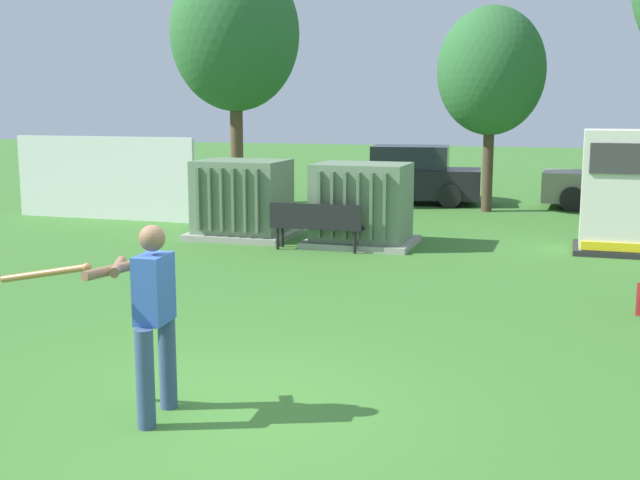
% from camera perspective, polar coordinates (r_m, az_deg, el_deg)
% --- Properties ---
extents(ground_plane, '(96.00, 96.00, 0.00)m').
position_cam_1_polar(ground_plane, '(7.54, -6.72, -11.90)').
color(ground_plane, '#3D752D').
extents(fence_panel, '(4.80, 0.12, 2.00)m').
position_cam_1_polar(fence_panel, '(20.13, -15.13, 4.29)').
color(fence_panel, white).
rests_on(fence_panel, ground).
extents(transformer_west, '(2.10, 1.70, 1.62)m').
position_cam_1_polar(transformer_west, '(16.80, -5.55, 2.85)').
color(transformer_west, '#9E9B93').
rests_on(transformer_west, ground).
extents(transformer_mid_west, '(2.10, 1.70, 1.62)m').
position_cam_1_polar(transformer_mid_west, '(15.82, 2.99, 2.47)').
color(transformer_mid_west, '#9E9B93').
rests_on(transformer_mid_west, ground).
extents(generator_enclosure, '(1.60, 1.40, 2.30)m').
position_cam_1_polar(generator_enclosure, '(15.98, 20.65, 3.19)').
color(generator_enclosure, '#262626').
rests_on(generator_enclosure, ground).
extents(park_bench, '(1.81, 0.44, 0.92)m').
position_cam_1_polar(park_bench, '(15.18, -0.25, 1.21)').
color(park_bench, black).
rests_on(park_bench, ground).
extents(batter, '(1.61, 0.72, 1.74)m').
position_cam_1_polar(batter, '(7.18, -12.13, -4.97)').
color(batter, '#384C75').
rests_on(batter, ground).
extents(tree_left, '(3.55, 3.55, 6.79)m').
position_cam_1_polar(tree_left, '(22.78, -6.09, 14.37)').
color(tree_left, brown).
rests_on(tree_left, ground).
extents(tree_center_left, '(2.74, 2.74, 5.23)m').
position_cam_1_polar(tree_center_left, '(21.21, 12.10, 11.67)').
color(tree_center_left, '#4C3828').
rests_on(tree_center_left, ground).
extents(parked_car_leftmost, '(4.36, 2.27, 1.62)m').
position_cam_1_polar(parked_car_leftmost, '(22.75, 6.16, 4.52)').
color(parked_car_leftmost, black).
rests_on(parked_car_leftmost, ground).
extents(parked_car_left_of_center, '(4.25, 2.01, 1.62)m').
position_cam_1_polar(parked_car_left_of_center, '(22.69, 21.06, 3.92)').
color(parked_car_left_of_center, gray).
rests_on(parked_car_left_of_center, ground).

